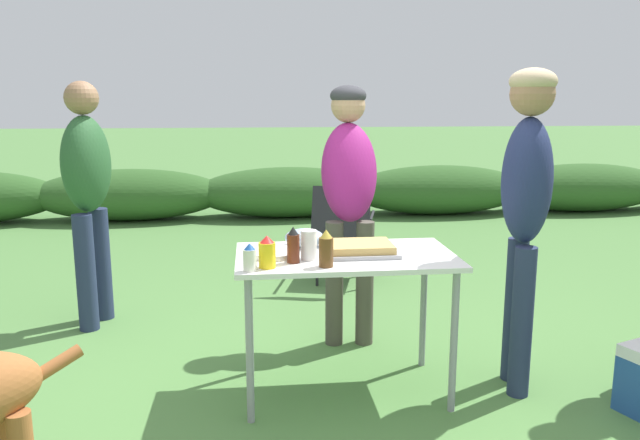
{
  "coord_description": "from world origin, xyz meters",
  "views": [
    {
      "loc": [
        -0.46,
        -3.02,
        1.51
      ],
      "look_at": [
        -0.11,
        0.15,
        0.89
      ],
      "focal_mm": 35.0,
      "sensor_mm": 36.0,
      "label": 1
    }
  ],
  "objects": [
    {
      "name": "folding_table",
      "position": [
        0.0,
        0.0,
        0.66
      ],
      "size": [
        1.1,
        0.64,
        0.74
      ],
      "color": "silver",
      "rests_on": "ground"
    },
    {
      "name": "standing_person_in_red_jacket",
      "position": [
        -1.53,
        1.17,
        0.97
      ],
      "size": [
        0.37,
        0.45,
        1.62
      ],
      "rotation": [
        0.0,
        0.0,
        1.34
      ],
      "color": "#232D4C",
      "rests_on": "ground"
    },
    {
      "name": "standing_person_in_gray_fleece",
      "position": [
        0.91,
        -0.05,
        1.04
      ],
      "size": [
        0.31,
        0.39,
        1.66
      ],
      "rotation": [
        0.0,
        0.0,
        -1.79
      ],
      "color": "#232D4C",
      "rests_on": "ground"
    },
    {
      "name": "bbq_sauce_bottle",
      "position": [
        -0.27,
        -0.13,
        0.82
      ],
      "size": [
        0.06,
        0.06,
        0.18
      ],
      "color": "#562314",
      "rests_on": "folding_table"
    },
    {
      "name": "shrub_hedge",
      "position": [
        0.0,
        4.94,
        0.32
      ],
      "size": [
        14.4,
        0.9,
        0.64
      ],
      "color": "#2D5623",
      "rests_on": "ground"
    },
    {
      "name": "ground_plane",
      "position": [
        0.0,
        0.0,
        0.0
      ],
      "size": [
        60.0,
        60.0,
        0.0
      ],
      "primitive_type": "plane",
      "color": "#4C7A3D"
    },
    {
      "name": "mayo_bottle",
      "position": [
        -0.48,
        -0.26,
        0.8
      ],
      "size": [
        0.06,
        0.06,
        0.13
      ],
      "color": "silver",
      "rests_on": "folding_table"
    },
    {
      "name": "mustard_bottle",
      "position": [
        -0.4,
        -0.21,
        0.81
      ],
      "size": [
        0.08,
        0.08,
        0.15
      ],
      "color": "yellow",
      "rests_on": "folding_table"
    },
    {
      "name": "camp_chair_green_behind_table",
      "position": [
        0.27,
        1.9,
        0.47
      ],
      "size": [
        0.6,
        0.69,
        0.83
      ],
      "rotation": [
        0.0,
        0.0,
        -0.25
      ],
      "color": "#232328",
      "rests_on": "ground"
    },
    {
      "name": "standing_person_in_olive_jacket",
      "position": [
        0.13,
        0.75,
        1.01
      ],
      "size": [
        0.38,
        0.49,
        1.59
      ],
      "rotation": [
        0.0,
        0.0,
        -0.08
      ],
      "color": "#4C473D",
      "rests_on": "ground"
    },
    {
      "name": "paper_cup_stack",
      "position": [
        -0.19,
        -0.08,
        0.81
      ],
      "size": [
        0.08,
        0.08,
        0.15
      ],
      "primitive_type": "cylinder",
      "color": "white",
      "rests_on": "folding_table"
    },
    {
      "name": "plate_stack",
      "position": [
        -0.36,
        0.01,
        0.75
      ],
      "size": [
        0.25,
        0.25,
        0.03
      ],
      "primitive_type": "cylinder",
      "color": "white",
      "rests_on": "folding_table"
    },
    {
      "name": "mixing_bowl",
      "position": [
        -0.19,
        0.19,
        0.79
      ],
      "size": [
        0.21,
        0.21,
        0.09
      ],
      "primitive_type": "ellipsoid",
      "color": "#99B2CC",
      "rests_on": "folding_table"
    },
    {
      "name": "food_tray",
      "position": [
        0.07,
        0.01,
        0.77
      ],
      "size": [
        0.37,
        0.29,
        0.06
      ],
      "color": "#9E9EA3",
      "rests_on": "folding_table"
    },
    {
      "name": "beer_bottle",
      "position": [
        -0.13,
        -0.22,
        0.82
      ],
      "size": [
        0.07,
        0.07,
        0.18
      ],
      "color": "brown",
      "rests_on": "folding_table"
    }
  ]
}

